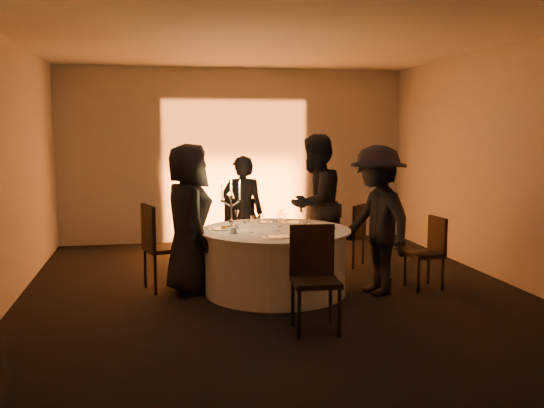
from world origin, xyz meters
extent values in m
plane|color=black|center=(0.00, 0.00, 0.00)|extent=(7.00, 7.00, 0.00)
plane|color=silver|center=(0.00, 0.00, 3.00)|extent=(7.00, 7.00, 0.00)
plane|color=#AFA9A2|center=(0.00, 3.50, 1.50)|extent=(7.00, 0.00, 7.00)
plane|color=#AFA9A2|center=(0.00, -3.50, 1.50)|extent=(7.00, 0.00, 7.00)
plane|color=#AFA9A2|center=(-3.00, 0.00, 1.50)|extent=(0.00, 7.00, 7.00)
plane|color=#AFA9A2|center=(3.00, 0.00, 1.50)|extent=(0.00, 7.00, 7.00)
cube|color=black|center=(0.00, 3.20, 0.05)|extent=(0.25, 0.12, 0.10)
cylinder|color=black|center=(0.00, 0.00, 0.01)|extent=(0.60, 0.60, 0.03)
cylinder|color=black|center=(0.00, 0.00, 0.38)|extent=(0.20, 0.20, 0.75)
cylinder|color=white|center=(0.00, 0.00, 0.38)|extent=(1.68, 1.68, 0.75)
cylinder|color=white|center=(0.00, 0.00, 0.76)|extent=(1.80, 1.80, 0.02)
cube|color=black|center=(-1.29, 0.41, 0.51)|extent=(0.58, 0.58, 0.05)
cube|color=black|center=(-1.49, 0.35, 0.79)|extent=(0.18, 0.45, 0.53)
cylinder|color=black|center=(-1.04, 0.28, 0.25)|extent=(0.04, 0.04, 0.50)
cylinder|color=black|center=(-1.16, 0.66, 0.25)|extent=(0.04, 0.04, 0.50)
cylinder|color=black|center=(-1.42, 0.16, 0.25)|extent=(0.04, 0.04, 0.50)
cylinder|color=black|center=(-1.54, 0.54, 0.25)|extent=(0.04, 0.04, 0.50)
cube|color=black|center=(-0.20, 1.64, 0.47)|extent=(0.48, 0.48, 0.05)
cube|color=black|center=(-0.22, 1.45, 0.74)|extent=(0.43, 0.09, 0.49)
cylinder|color=black|center=(0.00, 1.80, 0.23)|extent=(0.04, 0.04, 0.46)
cylinder|color=black|center=(-0.36, 1.85, 0.23)|extent=(0.04, 0.04, 0.46)
cylinder|color=black|center=(-0.04, 1.44, 0.23)|extent=(0.04, 0.04, 0.46)
cylinder|color=black|center=(-0.41, 1.48, 0.23)|extent=(0.04, 0.04, 0.46)
cube|color=black|center=(1.32, 1.23, 0.43)|extent=(0.55, 0.55, 0.05)
cube|color=black|center=(1.44, 1.11, 0.67)|extent=(0.30, 0.31, 0.45)
cylinder|color=black|center=(1.31, 1.47, 0.21)|extent=(0.04, 0.04, 0.42)
cylinder|color=black|center=(1.08, 1.22, 0.21)|extent=(0.04, 0.04, 0.42)
cylinder|color=black|center=(1.55, 1.24, 0.21)|extent=(0.04, 0.04, 0.42)
cylinder|color=black|center=(1.32, 0.99, 0.21)|extent=(0.04, 0.04, 0.42)
cube|color=black|center=(1.84, -0.16, 0.42)|extent=(0.42, 0.42, 0.05)
cube|color=black|center=(2.01, -0.15, 0.66)|extent=(0.07, 0.39, 0.44)
cylinder|color=black|center=(1.66, -0.01, 0.21)|extent=(0.04, 0.04, 0.41)
cylinder|color=black|center=(1.69, -0.34, 0.21)|extent=(0.04, 0.04, 0.41)
cylinder|color=black|center=(1.99, 0.02, 0.21)|extent=(0.04, 0.04, 0.41)
cylinder|color=black|center=(2.02, -0.31, 0.21)|extent=(0.04, 0.04, 0.41)
cube|color=black|center=(0.10, -1.46, 0.49)|extent=(0.48, 0.48, 0.05)
cube|color=black|center=(0.12, -1.26, 0.77)|extent=(0.45, 0.07, 0.51)
cylinder|color=black|center=(-0.10, -1.64, 0.24)|extent=(0.04, 0.04, 0.48)
cylinder|color=black|center=(0.28, -1.66, 0.24)|extent=(0.04, 0.04, 0.48)
cylinder|color=black|center=(-0.07, -1.25, 0.24)|extent=(0.04, 0.04, 0.48)
cylinder|color=black|center=(0.31, -1.28, 0.24)|extent=(0.04, 0.04, 0.48)
imported|color=black|center=(-1.01, 0.21, 0.89)|extent=(0.73, 0.97, 1.79)
imported|color=black|center=(-0.20, 1.29, 0.80)|extent=(0.63, 0.47, 1.60)
imported|color=black|center=(0.73, 0.88, 0.94)|extent=(1.16, 1.14, 1.89)
imported|color=black|center=(1.18, -0.27, 0.88)|extent=(0.89, 1.26, 1.77)
cylinder|color=white|center=(-0.60, 0.13, 0.78)|extent=(0.29, 0.29, 0.01)
cube|color=silver|center=(-0.77, 0.13, 0.78)|extent=(0.01, 0.17, 0.01)
cube|color=silver|center=(-0.43, 0.13, 0.78)|extent=(0.02, 0.17, 0.01)
sphere|color=#FFAB20|center=(-0.60, 0.13, 0.82)|extent=(0.07, 0.07, 0.07)
cylinder|color=white|center=(-0.12, 0.54, 0.78)|extent=(0.27, 0.27, 0.01)
cube|color=silver|center=(-0.29, 0.54, 0.78)|extent=(0.02, 0.17, 0.01)
cube|color=silver|center=(0.05, 0.54, 0.78)|extent=(0.01, 0.17, 0.01)
cylinder|color=white|center=(0.36, 0.43, 0.78)|extent=(0.26, 0.26, 0.01)
cube|color=silver|center=(0.19, 0.43, 0.78)|extent=(0.02, 0.17, 0.01)
cube|color=silver|center=(0.53, 0.43, 0.78)|extent=(0.01, 0.17, 0.01)
cylinder|color=white|center=(0.54, -0.07, 0.78)|extent=(0.29, 0.29, 0.01)
cube|color=silver|center=(0.37, -0.07, 0.78)|extent=(0.02, 0.17, 0.01)
cube|color=silver|center=(0.71, -0.07, 0.78)|extent=(0.01, 0.17, 0.01)
cylinder|color=white|center=(-0.07, -0.55, 0.78)|extent=(0.25, 0.25, 0.01)
cube|color=silver|center=(-0.24, -0.55, 0.78)|extent=(0.02, 0.17, 0.01)
cube|color=silver|center=(0.10, -0.55, 0.78)|extent=(0.01, 0.17, 0.01)
cylinder|color=white|center=(-0.52, -0.18, 0.77)|extent=(0.11, 0.11, 0.01)
cylinder|color=white|center=(-0.52, -0.18, 0.81)|extent=(0.07, 0.07, 0.06)
cylinder|color=silver|center=(-0.50, 0.22, 0.78)|extent=(0.13, 0.13, 0.02)
sphere|color=silver|center=(-0.50, 0.22, 0.84)|extent=(0.07, 0.07, 0.07)
cylinder|color=silver|center=(-0.50, 0.22, 0.97)|extent=(0.03, 0.03, 0.33)
cylinder|color=silver|center=(-0.50, 0.22, 1.15)|extent=(0.05, 0.05, 0.03)
cylinder|color=white|center=(-0.50, 0.22, 1.26)|extent=(0.02, 0.02, 0.22)
cone|color=orange|center=(-0.50, 0.22, 1.39)|extent=(0.02, 0.02, 0.03)
cylinder|color=silver|center=(-0.55, 0.22, 1.06)|extent=(0.12, 0.02, 0.08)
cylinder|color=silver|center=(-0.61, 0.22, 1.10)|extent=(0.05, 0.05, 0.03)
cylinder|color=white|center=(-0.61, 0.22, 1.21)|extent=(0.02, 0.02, 0.22)
cone|color=orange|center=(-0.61, 0.22, 1.34)|extent=(0.02, 0.02, 0.03)
cylinder|color=silver|center=(-0.44, 0.22, 1.06)|extent=(0.12, 0.02, 0.08)
cylinder|color=silver|center=(-0.39, 0.22, 1.10)|extent=(0.05, 0.05, 0.03)
cylinder|color=white|center=(-0.39, 0.22, 1.21)|extent=(0.02, 0.02, 0.22)
cone|color=orange|center=(-0.39, 0.22, 1.34)|extent=(0.02, 0.02, 0.03)
cylinder|color=silver|center=(-0.17, -0.01, 0.77)|extent=(0.06, 0.06, 0.01)
cylinder|color=silver|center=(-0.17, -0.01, 0.83)|extent=(0.01, 0.01, 0.10)
cone|color=silver|center=(-0.17, -0.01, 0.92)|extent=(0.07, 0.07, 0.09)
cylinder|color=silver|center=(-0.41, 0.37, 0.77)|extent=(0.06, 0.06, 0.01)
cylinder|color=silver|center=(-0.41, 0.37, 0.83)|extent=(0.01, 0.01, 0.10)
cone|color=silver|center=(-0.41, 0.37, 0.92)|extent=(0.07, 0.07, 0.09)
cylinder|color=silver|center=(0.12, 0.01, 0.77)|extent=(0.06, 0.06, 0.01)
cylinder|color=silver|center=(0.12, 0.01, 0.83)|extent=(0.01, 0.01, 0.10)
cone|color=silver|center=(0.12, 0.01, 0.92)|extent=(0.07, 0.07, 0.09)
cylinder|color=silver|center=(0.16, 0.40, 0.77)|extent=(0.06, 0.06, 0.01)
cylinder|color=silver|center=(0.16, 0.40, 0.83)|extent=(0.01, 0.01, 0.10)
cone|color=silver|center=(0.16, 0.40, 0.92)|extent=(0.07, 0.07, 0.09)
cylinder|color=silver|center=(0.41, 0.24, 0.77)|extent=(0.06, 0.06, 0.01)
cylinder|color=silver|center=(0.41, 0.24, 0.83)|extent=(0.01, 0.01, 0.10)
cone|color=silver|center=(0.41, 0.24, 0.92)|extent=(0.07, 0.07, 0.09)
cylinder|color=silver|center=(0.01, -0.11, 0.77)|extent=(0.06, 0.06, 0.01)
cylinder|color=silver|center=(0.01, -0.11, 0.83)|extent=(0.01, 0.01, 0.10)
cone|color=silver|center=(0.01, -0.11, 0.92)|extent=(0.07, 0.07, 0.09)
cylinder|color=silver|center=(0.10, 0.25, 0.77)|extent=(0.06, 0.06, 0.01)
cylinder|color=silver|center=(0.10, 0.25, 0.83)|extent=(0.01, 0.01, 0.10)
cone|color=silver|center=(0.10, 0.25, 0.92)|extent=(0.07, 0.07, 0.09)
cylinder|color=silver|center=(-0.31, -0.14, 0.77)|extent=(0.06, 0.06, 0.01)
cylinder|color=silver|center=(-0.31, -0.14, 0.83)|extent=(0.01, 0.01, 0.10)
cone|color=silver|center=(-0.31, -0.14, 0.92)|extent=(0.07, 0.07, 0.09)
cylinder|color=silver|center=(0.11, 0.11, 0.82)|extent=(0.07, 0.07, 0.09)
cylinder|color=silver|center=(0.29, -0.10, 0.82)|extent=(0.07, 0.07, 0.09)
camera|label=1|loc=(-1.42, -6.98, 1.97)|focal=40.00mm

